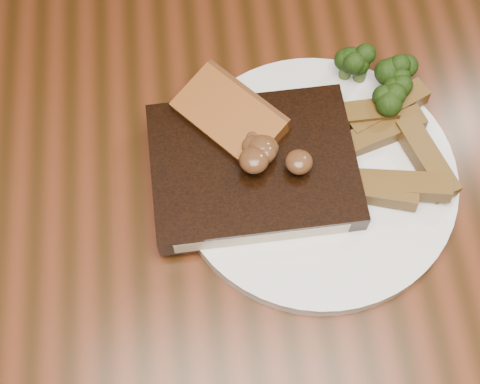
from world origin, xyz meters
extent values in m
plane|color=#391C0D|center=(0.00, 0.00, 0.00)|extent=(4.50, 4.50, 0.00)
cube|color=#4B200F|center=(0.00, 0.00, 0.73)|extent=(1.60, 0.90, 0.04)
cylinder|color=black|center=(0.18, 0.68, 0.20)|extent=(0.04, 0.04, 0.41)
cylinder|color=black|center=(-0.13, 0.55, 0.20)|extent=(0.04, 0.04, 0.41)
cylinder|color=white|center=(0.06, 0.00, 0.76)|extent=(0.27, 0.27, 0.01)
cube|color=black|center=(0.00, 0.01, 0.78)|extent=(0.19, 0.15, 0.03)
cube|color=beige|center=(0.00, -0.06, 0.77)|extent=(0.15, 0.02, 0.02)
cube|color=#93491A|center=(-0.02, 0.05, 0.77)|extent=(0.11, 0.11, 0.02)
camera|label=1|loc=(-0.04, -0.27, 1.32)|focal=50.00mm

